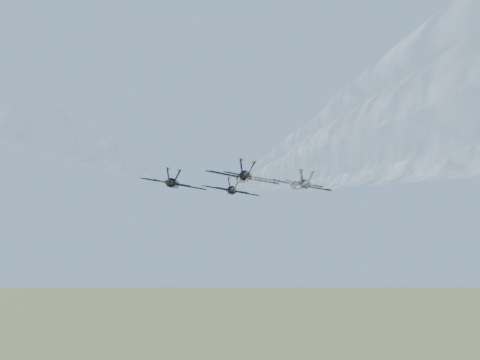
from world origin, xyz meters
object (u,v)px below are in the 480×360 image
(jet_right, at_px, (299,185))
(jet_lead, at_px, (231,191))
(jet_slot, at_px, (242,177))
(jet_left, at_px, (173,184))

(jet_right, bearing_deg, jet_lead, 133.57)
(jet_slot, bearing_deg, jet_left, 137.04)
(jet_lead, relative_size, jet_left, 1.00)
(jet_left, height_order, jet_slot, same)
(jet_lead, height_order, jet_left, same)
(jet_left, bearing_deg, jet_slot, -42.96)
(jet_left, relative_size, jet_slot, 1.00)
(jet_lead, xyz_separation_m, jet_left, (-4.58, -16.08, 0.00))
(jet_left, bearing_deg, jet_right, 1.25)
(jet_left, distance_m, jet_slot, 15.63)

